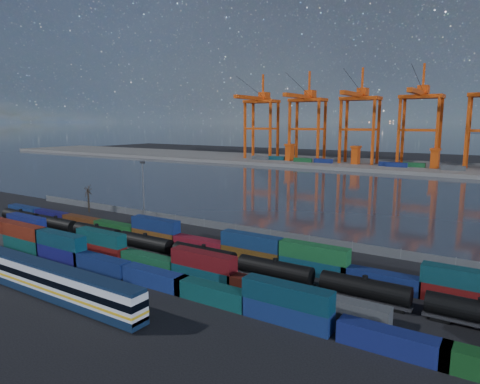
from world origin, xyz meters
The scene contains 13 objects.
ground centered at (0.00, 0.00, 0.00)m, with size 700.00×700.00×0.00m, color black.
harbor_water centered at (0.00, 105.00, 0.01)m, with size 700.00×700.00×0.00m, color #272E39.
far_quay centered at (0.00, 210.00, 1.00)m, with size 700.00×70.00×2.00m, color #514F4C.
container_row_south centered at (-1.31, -9.49, 2.29)m, with size 140.52×2.65×5.65m.
container_row_mid centered at (6.94, -3.60, 2.04)m, with size 141.70×2.55×5.43m.
container_row_north centered at (7.14, 10.38, 2.16)m, with size 142.92×2.64×5.62m.
tanker_string centered at (1.37, 3.01, 2.18)m, with size 122.62×3.03×4.34m.
waterfront_fence centered at (0.00, 28.00, 1.00)m, with size 160.12×0.12×2.20m.
bare_tree centered at (-51.17, 23.56, 4.32)m, with size 2.33×2.28×8.60m.
yard_light_mast centered at (-30.00, 26.00, 9.30)m, with size 1.60×0.40×16.60m.
gantry_cranes centered at (-7.50, 203.40, 36.97)m, with size 198.20×44.54×60.32m.
quay_containers centered at (-11.00, 195.46, 3.30)m, with size 172.58×10.99×2.60m.
straddle_carriers centered at (-2.50, 200.00, 7.82)m, with size 140.00×7.00×11.10m.
Camera 1 is at (57.78, -59.48, 27.41)m, focal length 32.00 mm.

